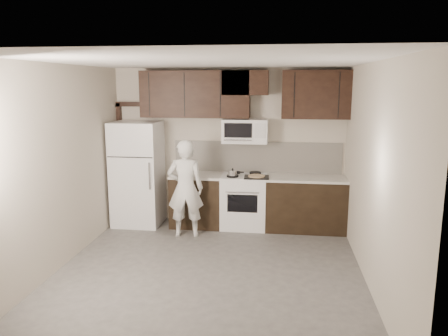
% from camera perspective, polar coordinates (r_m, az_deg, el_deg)
% --- Properties ---
extents(floor, '(4.50, 4.50, 0.00)m').
position_cam_1_polar(floor, '(5.88, -2.06, -13.57)').
color(floor, '#4D4A48').
rests_on(floor, ground).
extents(back_wall, '(4.00, 0.00, 4.00)m').
position_cam_1_polar(back_wall, '(7.65, 0.62, 2.80)').
color(back_wall, '#BDB3A0').
rests_on(back_wall, ground).
extents(ceiling, '(4.50, 4.50, 0.00)m').
position_cam_1_polar(ceiling, '(5.35, -2.27, 13.75)').
color(ceiling, white).
rests_on(ceiling, back_wall).
extents(counter_run, '(2.95, 0.64, 0.91)m').
position_cam_1_polar(counter_run, '(7.48, 4.93, -4.42)').
color(counter_run, black).
rests_on(counter_run, floor).
extents(stove, '(0.76, 0.66, 0.94)m').
position_cam_1_polar(stove, '(7.50, 2.61, -4.32)').
color(stove, white).
rests_on(stove, floor).
extents(backsplash, '(2.90, 0.02, 0.54)m').
position_cam_1_polar(backsplash, '(7.62, 4.34, 1.45)').
color(backsplash, silver).
rests_on(backsplash, counter_run).
extents(upper_cabinets, '(3.48, 0.35, 0.78)m').
position_cam_1_polar(upper_cabinets, '(7.38, 2.10, 9.76)').
color(upper_cabinets, black).
rests_on(upper_cabinets, back_wall).
extents(microwave, '(0.76, 0.42, 0.40)m').
position_cam_1_polar(microwave, '(7.39, 2.76, 4.85)').
color(microwave, white).
rests_on(microwave, upper_cabinets).
extents(refrigerator, '(0.80, 0.76, 1.80)m').
position_cam_1_polar(refrigerator, '(7.72, -11.21, -0.73)').
color(refrigerator, white).
rests_on(refrigerator, floor).
extents(door_trim, '(0.50, 0.08, 2.12)m').
position_cam_1_polar(door_trim, '(8.08, -13.08, 2.23)').
color(door_trim, black).
rests_on(door_trim, floor).
extents(saucepan, '(0.26, 0.15, 0.15)m').
position_cam_1_polar(saucepan, '(7.25, 1.14, -0.71)').
color(saucepan, silver).
rests_on(saucepan, stove).
extents(baking_tray, '(0.42, 0.32, 0.02)m').
position_cam_1_polar(baking_tray, '(7.21, 4.27, -1.20)').
color(baking_tray, black).
rests_on(baking_tray, counter_run).
extents(pizza, '(0.28, 0.28, 0.02)m').
position_cam_1_polar(pizza, '(7.21, 4.27, -1.04)').
color(pizza, tan).
rests_on(pizza, baking_tray).
extents(person, '(0.62, 0.45, 1.58)m').
position_cam_1_polar(person, '(7.01, -5.06, -2.68)').
color(person, white).
rests_on(person, floor).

